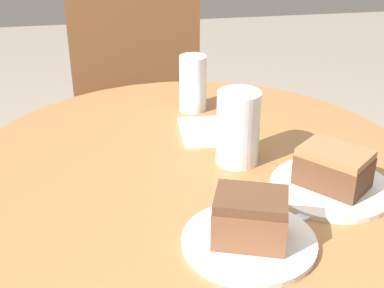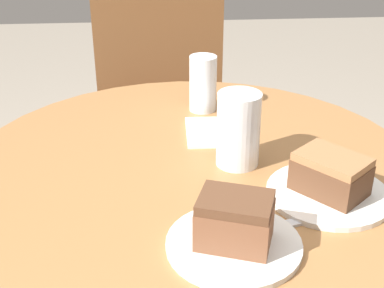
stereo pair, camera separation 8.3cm
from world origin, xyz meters
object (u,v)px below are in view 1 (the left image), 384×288
at_px(plate_near, 331,187).
at_px(plate_far, 249,241).
at_px(cake_slice_far, 250,218).
at_px(chair, 138,118).
at_px(glass_lemonade, 193,87).
at_px(glass_water, 238,131).
at_px(cake_slice_near, 334,168).

height_order(plate_near, plate_far, same).
bearing_deg(cake_slice_far, plate_near, 34.74).
xyz_separation_m(chair, cake_slice_far, (0.10, -1.06, 0.30)).
distance_m(cake_slice_far, glass_lemonade, 0.53).
height_order(glass_lemonade, glass_water, glass_water).
xyz_separation_m(plate_near, glass_water, (-0.14, 0.13, 0.06)).
xyz_separation_m(cake_slice_near, glass_water, (-0.14, 0.13, 0.02)).
height_order(plate_near, glass_water, glass_water).
distance_m(cake_slice_near, glass_lemonade, 0.44).
distance_m(plate_near, plate_far, 0.23).
relative_size(chair, glass_water, 6.03).
distance_m(chair, glass_water, 0.87).
distance_m(chair, plate_far, 1.10).
distance_m(plate_far, glass_water, 0.27).
bearing_deg(chair, plate_far, -80.94).
bearing_deg(cake_slice_far, glass_lemonade, 89.70).
bearing_deg(glass_water, cake_slice_far, -99.74).
bearing_deg(glass_water, chair, 100.22).
xyz_separation_m(chair, cake_slice_near, (0.29, -0.93, 0.30)).
bearing_deg(cake_slice_near, glass_water, 137.07).
bearing_deg(plate_near, cake_slice_near, 180.00).
distance_m(cake_slice_near, cake_slice_far, 0.23).
bearing_deg(glass_lemonade, cake_slice_far, -90.30).
bearing_deg(cake_slice_near, plate_far, -145.26).
relative_size(cake_slice_near, glass_lemonade, 1.09).
xyz_separation_m(plate_near, cake_slice_near, (-0.00, 0.00, 0.04)).
relative_size(chair, plate_near, 4.06).
height_order(chair, cake_slice_near, chair).
relative_size(plate_far, glass_lemonade, 1.57).
relative_size(plate_near, plate_far, 1.04).
height_order(chair, glass_lemonade, chair).
relative_size(chair, cake_slice_far, 6.79).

